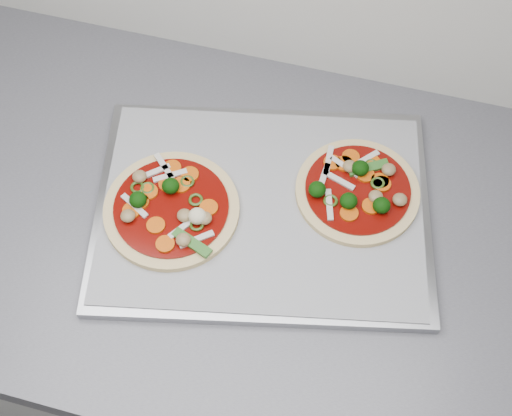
# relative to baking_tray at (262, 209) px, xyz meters

# --- Properties ---
(base_cabinet) EXTENTS (3.60, 0.60, 0.86)m
(base_cabinet) POSITION_rel_baking_tray_xyz_m (0.15, -0.03, -0.48)
(base_cabinet) COLOR #B8B9B6
(base_cabinet) RESTS_ON ground
(countertop) EXTENTS (3.60, 0.60, 0.04)m
(countertop) POSITION_rel_baking_tray_xyz_m (0.15, -0.03, -0.03)
(countertop) COLOR slate
(countertop) RESTS_ON base_cabinet
(baking_tray) EXTENTS (0.52, 0.43, 0.01)m
(baking_tray) POSITION_rel_baking_tray_xyz_m (0.00, 0.00, 0.00)
(baking_tray) COLOR gray
(baking_tray) RESTS_ON countertop
(parchment) EXTENTS (0.49, 0.40, 0.00)m
(parchment) POSITION_rel_baking_tray_xyz_m (0.00, 0.00, 0.01)
(parchment) COLOR #949499
(parchment) RESTS_ON baking_tray
(pizza_left) EXTENTS (0.26, 0.26, 0.03)m
(pizza_left) POSITION_rel_baking_tray_xyz_m (-0.12, -0.04, 0.02)
(pizza_left) COLOR #D9C378
(pizza_left) RESTS_ON parchment
(pizza_right) EXTENTS (0.22, 0.22, 0.03)m
(pizza_right) POSITION_rel_baking_tray_xyz_m (0.12, 0.05, 0.02)
(pizza_right) COLOR #D9C378
(pizza_right) RESTS_ON parchment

